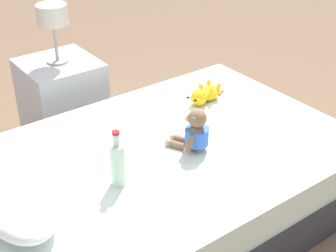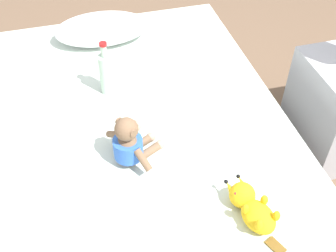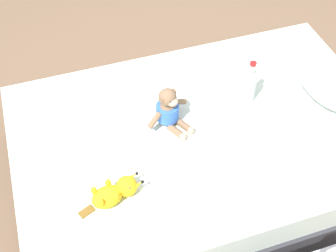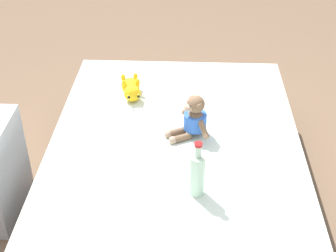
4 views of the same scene
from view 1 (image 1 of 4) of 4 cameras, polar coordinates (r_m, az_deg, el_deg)
The scene contains 8 objects.
ground_plane at distance 2.79m, azimuth -1.04°, elevation -10.09°, with size 16.00×16.00×0.00m, color brown.
bed at distance 2.66m, azimuth -1.09°, elevation -6.73°, with size 1.36×2.08×0.42m.
pillow at distance 2.18m, azimuth -17.03°, elevation -8.65°, with size 0.54×0.31×0.15m.
plush_monkey at distance 2.51m, azimuth 3.11°, elevation -0.82°, with size 0.25×0.27×0.24m.
plush_yellow_creature at distance 3.01m, azimuth 4.26°, elevation 3.64°, with size 0.15×0.33×0.10m.
glass_bottle at distance 2.26m, azimuth -5.83°, elevation -4.31°, with size 0.07×0.07×0.28m.
nightstand at distance 3.44m, azimuth -12.08°, elevation 3.07°, with size 0.48×0.48×0.54m.
bedside_lamp at distance 3.23m, azimuth -13.16°, elevation 12.04°, with size 0.19×0.19×0.38m.
Camera 1 is at (-1.73, 1.23, 1.81)m, focal length 52.90 mm.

